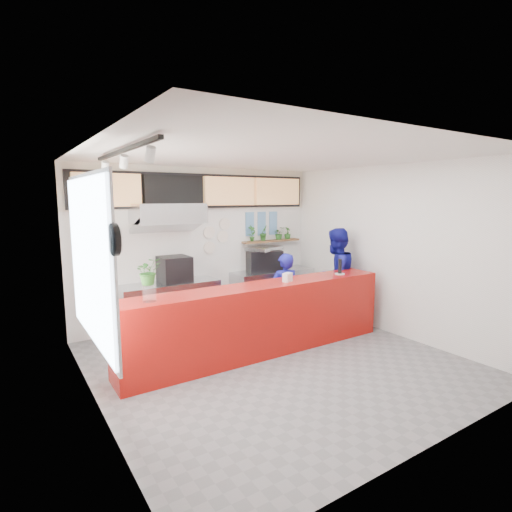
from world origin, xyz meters
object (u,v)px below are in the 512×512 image
service_counter (261,319)px  espresso_machine (264,261)px  panini_oven (174,269)px  staff_center (284,295)px  staff_right (335,276)px  pepper_mill (340,266)px

service_counter → espresso_machine: bearing=54.7°
service_counter → panini_oven: bearing=111.1°
espresso_machine → staff_center: size_ratio=0.47×
espresso_machine → service_counter: bearing=-107.7°
staff_center → staff_right: size_ratio=0.79×
staff_right → pepper_mill: staff_right is taller
espresso_machine → staff_right: bearing=-41.6°
panini_oven → pepper_mill: 2.96m
espresso_machine → staff_center: (-0.47, -1.33, -0.39)m
espresso_machine → staff_right: 1.53m
panini_oven → staff_center: bearing=-41.4°
pepper_mill → service_counter: bearing=178.3°
espresso_machine → staff_right: (0.78, -1.30, -0.19)m
service_counter → espresso_machine: 2.28m
service_counter → pepper_mill: size_ratio=17.52×
espresso_machine → staff_right: staff_right is taller
staff_center → pepper_mill: 1.09m
staff_center → espresso_machine: bearing=-97.1°
service_counter → staff_center: size_ratio=3.06×
staff_center → pepper_mill: staff_center is taller
service_counter → staff_center: 0.95m
espresso_machine → pepper_mill: pepper_mill is taller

